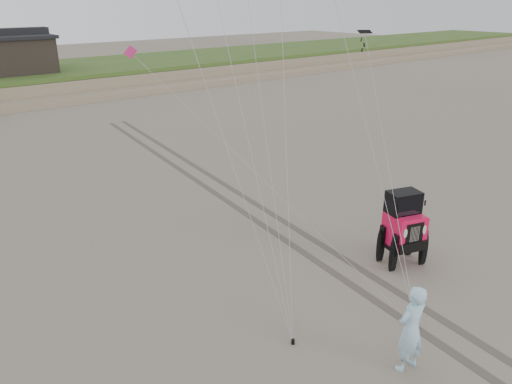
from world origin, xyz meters
The scene contains 7 objects.
ground centered at (0.00, 0.00, 0.00)m, with size 160.00×160.00×0.00m, color #6B6054.
cabin centered at (2.00, 37.00, 3.24)m, with size 6.40×5.40×3.35m.
jeep centered at (2.67, 0.98, 0.88)m, with size 2.03×4.70×1.75m, color #E60F45, non-canonical shape.
man centered at (-1.02, -1.75, 0.99)m, with size 0.72×0.47×1.98m, color #88ADD3.
stake_main centered at (-2.31, 0.34, 0.06)m, with size 0.08×0.08×0.12m, color black.
stake_aux centered at (0.32, -1.12, 0.06)m, with size 0.08×0.08×0.12m, color black.
tire_tracks centered at (2.00, 8.00, 0.00)m, with size 5.22×29.74×0.01m.
Camera 1 is at (-8.86, -6.20, 7.29)m, focal length 35.00 mm.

